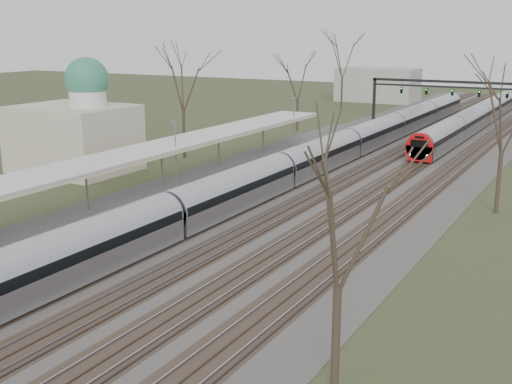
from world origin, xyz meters
TOP-DOWN VIEW (x-y plane):
  - track_bed at (0.26, 55.00)m, footprint 24.00×160.00m
  - platform at (-9.05, 37.50)m, footprint 3.50×69.00m
  - canopy at (-9.05, 32.99)m, footprint 4.10×50.00m
  - dome_building at (-21.71, 38.00)m, footprint 10.00×8.00m
  - signal_gantry at (0.29, 84.99)m, footprint 21.00×0.59m
  - tree_west_far at (-17.00, 48.00)m, footprint 5.50×5.50m
  - tree_east_near at (13.00, 15.00)m, footprint 4.50×4.50m
  - tree_east_far at (14.00, 42.00)m, footprint 5.00×5.00m
  - train_near at (-2.50, 55.75)m, footprint 2.62×90.21m
  - train_far at (4.50, 93.75)m, footprint 2.62×75.21m

SIDE VIEW (x-z plane):
  - track_bed at x=0.26m, z-range -0.05..0.17m
  - platform at x=-9.05m, z-range 0.00..1.00m
  - train_near at x=-2.50m, z-range -0.05..3.00m
  - train_far at x=4.50m, z-range -0.05..3.00m
  - dome_building at x=-21.71m, z-range -1.43..8.87m
  - canopy at x=-9.05m, z-range 2.37..5.48m
  - signal_gantry at x=0.29m, z-range 1.87..7.95m
  - tree_east_near at x=13.00m, z-range 1.92..11.19m
  - tree_east_far at x=14.00m, z-range 2.14..12.44m
  - tree_west_far at x=-17.00m, z-range 2.35..13.68m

